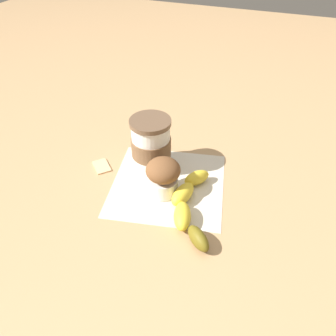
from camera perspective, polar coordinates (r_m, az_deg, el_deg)
The scene contains 6 objects.
ground_plane at distance 0.71m, azimuth 0.00°, elevation -2.85°, with size 3.00×3.00×0.00m, color tan.
paper_napkin at distance 0.71m, azimuth 0.00°, elevation -2.81°, with size 0.24×0.24×0.00m, color beige.
coffee_cup at distance 0.72m, azimuth -2.96°, elevation 4.07°, with size 0.09×0.09×0.12m.
muffin at distance 0.66m, azimuth -0.85°, elevation -1.38°, with size 0.07×0.07×0.08m.
banana at distance 0.64m, azimuth 3.60°, elevation -6.43°, with size 0.12×0.21×0.03m.
sugar_packet at distance 0.77m, azimuth -11.50°, elevation 0.38°, with size 0.05×0.03×0.01m, color #E0B27F.
Camera 1 is at (0.19, -0.49, 0.48)m, focal length 35.00 mm.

